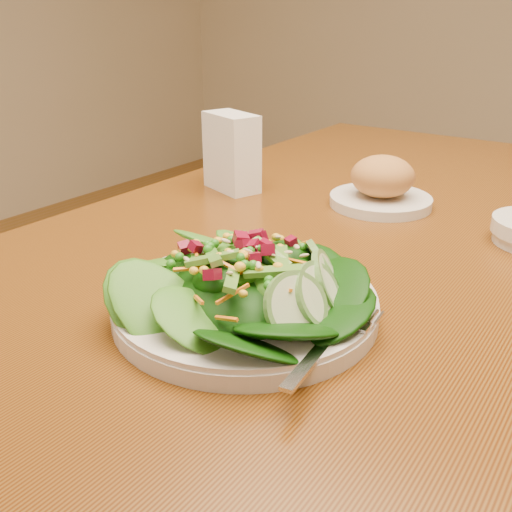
% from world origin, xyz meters
% --- Properties ---
extents(dining_table, '(0.90, 1.40, 0.75)m').
position_xyz_m(dining_table, '(0.00, 0.00, 0.65)').
color(dining_table, brown).
rests_on(dining_table, ground_plane).
extents(salad_plate, '(0.29, 0.29, 0.08)m').
position_xyz_m(salad_plate, '(0.00, -0.38, 0.78)').
color(salad_plate, silver).
rests_on(salad_plate, dining_table).
extents(bread_plate, '(0.17, 0.17, 0.09)m').
position_xyz_m(bread_plate, '(-0.04, 0.06, 0.79)').
color(bread_plate, silver).
rests_on(bread_plate, dining_table).
extents(napkin_holder, '(0.12, 0.09, 0.14)m').
position_xyz_m(napkin_holder, '(-0.30, -0.01, 0.82)').
color(napkin_holder, white).
rests_on(napkin_holder, dining_table).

